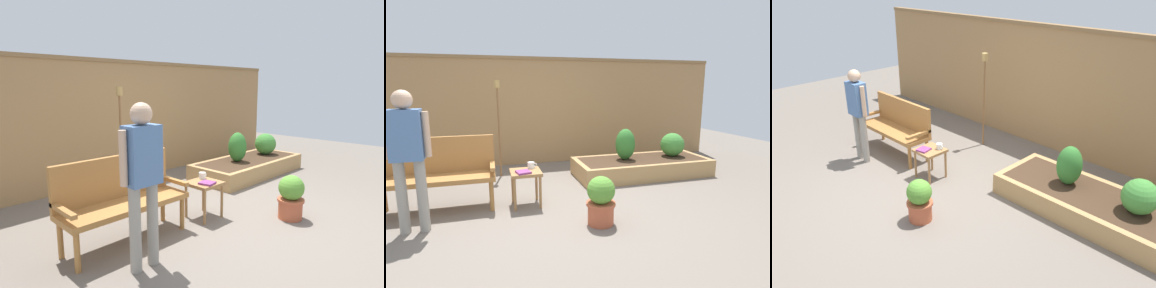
{
  "view_description": "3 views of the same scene",
  "coord_description": "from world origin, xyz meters",
  "views": [
    {
      "loc": [
        -3.29,
        -2.44,
        1.69
      ],
      "look_at": [
        -0.0,
        0.84,
        0.87
      ],
      "focal_mm": 30.48,
      "sensor_mm": 36.0,
      "label": 1
    },
    {
      "loc": [
        -0.76,
        -3.64,
        1.6
      ],
      "look_at": [
        0.53,
        0.7,
        0.73
      ],
      "focal_mm": 28.49,
      "sensor_mm": 36.0,
      "label": 2
    },
    {
      "loc": [
        3.8,
        -3.02,
        2.98
      ],
      "look_at": [
        0.06,
        0.67,
        0.57
      ],
      "focal_mm": 35.87,
      "sensor_mm": 36.0,
      "label": 3
    }
  ],
  "objects": [
    {
      "name": "book_on_table",
      "position": [
        -0.35,
        0.22,
        0.49
      ],
      "size": [
        0.2,
        0.21,
        0.03
      ],
      "primitive_type": "cube",
      "rotation": [
        0.0,
        0.0,
        0.21
      ],
      "color": "#7F3875",
      "rests_on": "side_table"
    },
    {
      "name": "tiki_torch",
      "position": [
        -0.58,
        1.8,
        1.16
      ],
      "size": [
        0.1,
        0.1,
        1.69
      ],
      "color": "brown",
      "rests_on": "ground_plane"
    },
    {
      "name": "cup_on_table",
      "position": [
        -0.22,
        0.43,
        0.52
      ],
      "size": [
        0.13,
        0.09,
        0.09
      ],
      "color": "white",
      "rests_on": "side_table"
    },
    {
      "name": "shrub_near_bench",
      "position": [
        1.55,
        1.19,
        0.58
      ],
      "size": [
        0.34,
        0.34,
        0.55
      ],
      "color": "brown",
      "rests_on": "raised_planter_bed"
    },
    {
      "name": "ground_plane",
      "position": [
        0.0,
        0.0,
        0.0
      ],
      "size": [
        14.0,
        14.0,
        0.0
      ],
      "primitive_type": "plane",
      "color": "#70665B"
    },
    {
      "name": "side_table",
      "position": [
        -0.31,
        0.31,
        0.4
      ],
      "size": [
        0.4,
        0.4,
        0.48
      ],
      "color": "#9E7042",
      "rests_on": "ground_plane"
    },
    {
      "name": "person_by_bench",
      "position": [
        -1.59,
        -0.11,
        0.93
      ],
      "size": [
        0.47,
        0.2,
        1.56
      ],
      "color": "gray",
      "rests_on": "ground_plane"
    },
    {
      "name": "raised_planter_bed",
      "position": [
        1.87,
        1.16,
        0.15
      ],
      "size": [
        2.4,
        1.0,
        0.3
      ],
      "color": "#AD8451",
      "rests_on": "ground_plane"
    },
    {
      "name": "potted_boxwood",
      "position": [
        0.45,
        -0.51,
        0.3
      ],
      "size": [
        0.34,
        0.34,
        0.58
      ],
      "color": "#B75638",
      "rests_on": "ground_plane"
    },
    {
      "name": "garden_bench",
      "position": [
        -1.43,
        0.53,
        0.54
      ],
      "size": [
        1.44,
        0.48,
        0.94
      ],
      "color": "#A87038",
      "rests_on": "ground_plane"
    },
    {
      "name": "fence_back",
      "position": [
        0.0,
        2.6,
        1.09
      ],
      "size": [
        8.4,
        0.14,
        2.16
      ],
      "color": "#A37A4C",
      "rests_on": "ground_plane"
    },
    {
      "name": "shrub_far_corner",
      "position": [
        2.51,
        1.19,
        0.52
      ],
      "size": [
        0.43,
        0.43,
        0.43
      ],
      "color": "brown",
      "rests_on": "raised_planter_bed"
    }
  ]
}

